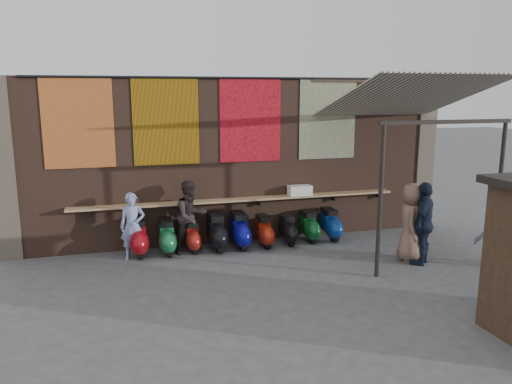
% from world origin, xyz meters
% --- Properties ---
extents(ground, '(70.00, 70.00, 0.00)m').
position_xyz_m(ground, '(0.00, 0.00, 0.00)').
color(ground, '#474749').
rests_on(ground, ground).
extents(brick_wall, '(10.00, 0.40, 4.00)m').
position_xyz_m(brick_wall, '(0.00, 2.70, 2.00)').
color(brick_wall, brown).
rests_on(brick_wall, ground).
extents(pier_left, '(0.50, 0.50, 4.00)m').
position_xyz_m(pier_left, '(-5.20, 2.70, 2.00)').
color(pier_left, '#4C4238').
rests_on(pier_left, ground).
extents(pier_right, '(0.50, 0.50, 4.00)m').
position_xyz_m(pier_right, '(5.20, 2.70, 2.00)').
color(pier_right, '#4C4238').
rests_on(pier_right, ground).
extents(eating_counter, '(8.00, 0.32, 0.05)m').
position_xyz_m(eating_counter, '(0.00, 2.33, 1.10)').
color(eating_counter, '#9E7A51').
rests_on(eating_counter, brick_wall).
extents(shelf_box, '(0.58, 0.29, 0.25)m').
position_xyz_m(shelf_box, '(1.52, 2.30, 1.25)').
color(shelf_box, white).
rests_on(shelf_box, eating_counter).
extents(tapestry_redgold, '(1.50, 0.02, 2.00)m').
position_xyz_m(tapestry_redgold, '(-3.60, 2.48, 3.00)').
color(tapestry_redgold, maroon).
rests_on(tapestry_redgold, brick_wall).
extents(tapestry_sun, '(1.50, 0.02, 2.00)m').
position_xyz_m(tapestry_sun, '(-1.70, 2.48, 3.00)').
color(tapestry_sun, orange).
rests_on(tapestry_sun, brick_wall).
extents(tapestry_orange, '(1.50, 0.02, 2.00)m').
position_xyz_m(tapestry_orange, '(0.30, 2.48, 3.00)').
color(tapestry_orange, red).
rests_on(tapestry_orange, brick_wall).
extents(tapestry_multi, '(1.50, 0.02, 2.00)m').
position_xyz_m(tapestry_multi, '(2.30, 2.48, 3.00)').
color(tapestry_multi, '#275191').
rests_on(tapestry_multi, brick_wall).
extents(hang_rail, '(9.50, 0.06, 0.06)m').
position_xyz_m(hang_rail, '(0.00, 2.47, 3.98)').
color(hang_rail, black).
rests_on(hang_rail, brick_wall).
extents(scooter_stool_0, '(0.39, 0.88, 0.83)m').
position_xyz_m(scooter_stool_0, '(-2.45, 2.05, 0.42)').
color(scooter_stool_0, maroon).
rests_on(scooter_stool_0, ground).
extents(scooter_stool_1, '(0.37, 0.83, 0.79)m').
position_xyz_m(scooter_stool_1, '(-1.82, 2.00, 0.39)').
color(scooter_stool_1, '#1A6A3E').
rests_on(scooter_stool_1, ground).
extents(scooter_stool_2, '(0.33, 0.73, 0.70)m').
position_xyz_m(scooter_stool_2, '(-1.23, 2.04, 0.35)').
color(scooter_stool_2, '#A11C15').
rests_on(scooter_stool_2, ground).
extents(scooter_stool_3, '(0.40, 0.89, 0.85)m').
position_xyz_m(scooter_stool_3, '(-0.67, 1.97, 0.42)').
color(scooter_stool_3, black).
rests_on(scooter_stool_3, ground).
extents(scooter_stool_4, '(0.40, 0.89, 0.85)m').
position_xyz_m(scooter_stool_4, '(-0.11, 1.98, 0.42)').
color(scooter_stool_4, '#0B0D82').
rests_on(scooter_stool_4, ground).
extents(scooter_stool_5, '(0.35, 0.78, 0.74)m').
position_xyz_m(scooter_stool_5, '(0.49, 1.95, 0.37)').
color(scooter_stool_5, '#9B210E').
rests_on(scooter_stool_5, ground).
extents(scooter_stool_6, '(0.33, 0.74, 0.70)m').
position_xyz_m(scooter_stool_6, '(1.10, 1.97, 0.35)').
color(scooter_stool_6, black).
rests_on(scooter_stool_6, ground).
extents(scooter_stool_7, '(0.36, 0.79, 0.75)m').
position_xyz_m(scooter_stool_7, '(1.68, 2.04, 0.38)').
color(scooter_stool_7, '#0E4A1E').
rests_on(scooter_stool_7, ground).
extents(scooter_stool_8, '(0.37, 0.82, 0.78)m').
position_xyz_m(scooter_stool_8, '(2.24, 2.02, 0.39)').
color(scooter_stool_8, navy).
rests_on(scooter_stool_8, ground).
extents(diner_left, '(0.58, 0.40, 1.50)m').
position_xyz_m(diner_left, '(-2.57, 1.87, 0.75)').
color(diner_left, '#808DBA').
rests_on(diner_left, ground).
extents(diner_right, '(1.01, 0.93, 1.68)m').
position_xyz_m(diner_right, '(-1.26, 2.00, 0.84)').
color(diner_right, '#2A2022').
rests_on(diner_right, ground).
extents(shopper_navy, '(1.07, 1.04, 1.80)m').
position_xyz_m(shopper_navy, '(3.42, -0.17, 0.90)').
color(shopper_navy, '#161F33').
rests_on(shopper_navy, ground).
extents(shopper_grey, '(1.09, 0.81, 1.51)m').
position_xyz_m(shopper_grey, '(4.86, -0.75, 0.76)').
color(shopper_grey, slate).
rests_on(shopper_grey, ground).
extents(shopper_tan, '(0.93, 1.01, 1.74)m').
position_xyz_m(shopper_tan, '(3.30, 0.10, 0.87)').
color(shopper_tan, '#7B5C4E').
rests_on(shopper_tan, ground).
extents(awning_canvas, '(3.20, 3.28, 0.97)m').
position_xyz_m(awning_canvas, '(3.50, 0.90, 3.55)').
color(awning_canvas, beige).
rests_on(awning_canvas, brick_wall).
extents(awning_ledger, '(3.30, 0.08, 0.12)m').
position_xyz_m(awning_ledger, '(3.50, 2.49, 3.95)').
color(awning_ledger, '#33261C').
rests_on(awning_ledger, brick_wall).
extents(awning_header, '(3.00, 0.08, 0.08)m').
position_xyz_m(awning_header, '(3.50, -0.60, 3.08)').
color(awning_header, black).
rests_on(awning_header, awning_post_left).
extents(awning_post_left, '(0.09, 0.09, 3.10)m').
position_xyz_m(awning_post_left, '(2.10, -0.60, 1.55)').
color(awning_post_left, black).
rests_on(awning_post_left, ground).
extents(awning_post_right, '(0.09, 0.09, 3.10)m').
position_xyz_m(awning_post_right, '(4.90, -0.60, 1.55)').
color(awning_post_right, black).
rests_on(awning_post_right, ground).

